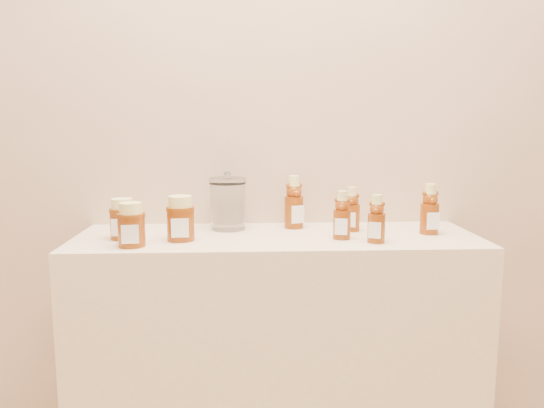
{
  "coord_description": "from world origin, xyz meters",
  "views": [
    {
      "loc": [
        -0.09,
        -0.0,
        1.23
      ],
      "look_at": [
        -0.02,
        1.52,
        1.0
      ],
      "focal_mm": 35.0,
      "sensor_mm": 36.0,
      "label": 1
    }
  ],
  "objects_px": {
    "display_table": "(277,376)",
    "bear_bottle_back_left": "(294,199)",
    "honey_jar_left": "(123,219)",
    "bear_bottle_front_left": "(342,212)",
    "glass_canister": "(228,201)"
  },
  "relations": [
    {
      "from": "display_table",
      "to": "bear_bottle_back_left",
      "type": "relative_size",
      "value": 6.31
    },
    {
      "from": "bear_bottle_back_left",
      "to": "display_table",
      "type": "bearing_deg",
      "value": -137.0
    },
    {
      "from": "display_table",
      "to": "honey_jar_left",
      "type": "height_order",
      "value": "honey_jar_left"
    },
    {
      "from": "bear_bottle_front_left",
      "to": "honey_jar_left",
      "type": "xyz_separation_m",
      "value": [
        -0.63,
        0.03,
        -0.02
      ]
    },
    {
      "from": "bear_bottle_back_left",
      "to": "glass_canister",
      "type": "height_order",
      "value": "bear_bottle_back_left"
    },
    {
      "from": "glass_canister",
      "to": "bear_bottle_back_left",
      "type": "bearing_deg",
      "value": 3.42
    },
    {
      "from": "display_table",
      "to": "bear_bottle_front_left",
      "type": "height_order",
      "value": "bear_bottle_front_left"
    },
    {
      "from": "bear_bottle_back_left",
      "to": "honey_jar_left",
      "type": "bearing_deg",
      "value": 176.1
    },
    {
      "from": "bear_bottle_back_left",
      "to": "glass_canister",
      "type": "xyz_separation_m",
      "value": [
        -0.21,
        -0.01,
        -0.01
      ]
    },
    {
      "from": "bear_bottle_front_left",
      "to": "glass_canister",
      "type": "relative_size",
      "value": 0.89
    },
    {
      "from": "bear_bottle_back_left",
      "to": "bear_bottle_front_left",
      "type": "relative_size",
      "value": 1.2
    },
    {
      "from": "glass_canister",
      "to": "honey_jar_left",
      "type": "bearing_deg",
      "value": -157.43
    },
    {
      "from": "bear_bottle_back_left",
      "to": "glass_canister",
      "type": "bearing_deg",
      "value": 164.45
    },
    {
      "from": "glass_canister",
      "to": "display_table",
      "type": "bearing_deg",
      "value": -34.34
    },
    {
      "from": "bear_bottle_front_left",
      "to": "honey_jar_left",
      "type": "bearing_deg",
      "value": -167.98
    }
  ]
}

